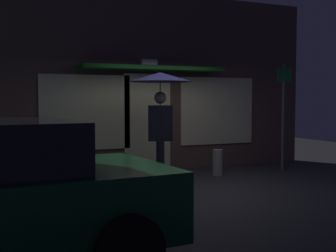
% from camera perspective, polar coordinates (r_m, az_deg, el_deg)
% --- Properties ---
extents(ground_plane, '(18.00, 18.00, 0.00)m').
position_cam_1_polar(ground_plane, '(8.16, 2.93, -8.07)').
color(ground_plane, '#2D2D33').
extents(building_facade, '(8.34, 1.00, 4.03)m').
position_cam_1_polar(building_facade, '(10.15, -2.94, 5.51)').
color(building_facade, brown).
rests_on(building_facade, ground).
extents(person_with_umbrella, '(1.22, 1.22, 2.14)m').
position_cam_1_polar(person_with_umbrella, '(8.46, -1.00, 3.98)').
color(person_with_umbrella, black).
rests_on(person_with_umbrella, ground).
extents(street_sign_post, '(0.40, 0.07, 2.43)m').
position_cam_1_polar(street_sign_post, '(10.50, 14.58, 1.95)').
color(street_sign_post, '#595B60').
rests_on(street_sign_post, ground).
extents(sidewalk_bollard, '(0.21, 0.21, 0.56)m').
position_cam_1_polar(sidewalk_bollard, '(9.57, 6.38, -4.69)').
color(sidewalk_bollard, '#9E998E').
rests_on(sidewalk_bollard, ground).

